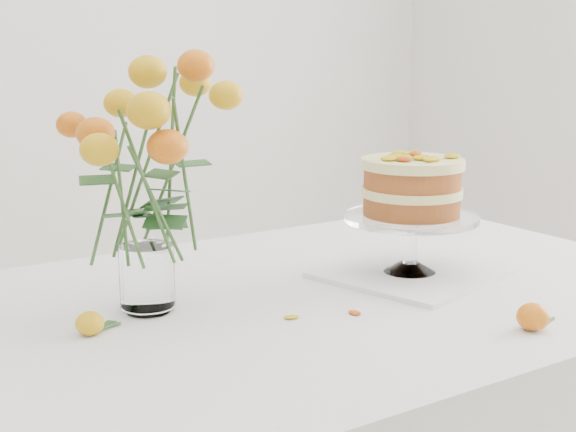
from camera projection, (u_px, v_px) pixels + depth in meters
name	position (u px, v px, depth m)	size (l,w,h in m)	color
table	(316.00, 334.00, 1.47)	(1.43, 0.93, 0.76)	tan
napkin	(409.00, 274.00, 1.55)	(0.29, 0.29, 0.01)	white
cake_stand	(412.00, 193.00, 1.51)	(0.26, 0.26, 0.23)	white
rose_vase	(142.00, 153.00, 1.29)	(0.33, 0.33, 0.46)	white
loose_rose_near	(90.00, 323.00, 1.23)	(0.08, 0.04, 0.04)	orange
loose_rose_far	(533.00, 317.00, 1.25)	(0.09, 0.05, 0.04)	#C75E09
stray_petal_a	(291.00, 317.00, 1.31)	(0.03, 0.02, 0.00)	#DFBC0E
stray_petal_b	(355.00, 313.00, 1.33)	(0.03, 0.02, 0.00)	#DFBC0E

